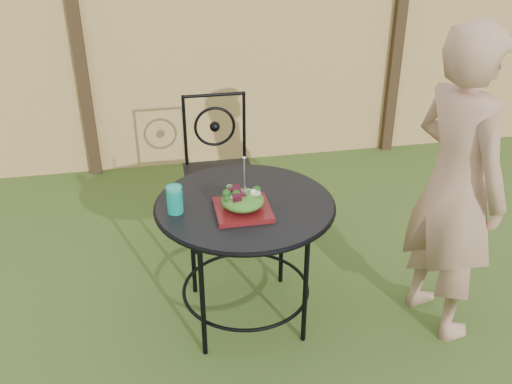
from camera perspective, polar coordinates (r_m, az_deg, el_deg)
ground at (r=3.30m, az=5.95°, el=-12.32°), size 60.00×60.00×0.00m
fence at (r=4.80m, az=-1.09°, el=13.84°), size 8.00×0.12×1.90m
patio_table at (r=2.96m, az=-1.10°, el=-3.38°), size 0.92×0.92×0.72m
patio_chair at (r=3.79m, az=-3.74°, el=2.66°), size 0.46×0.46×0.95m
diner at (r=2.99m, az=19.33°, el=0.50°), size 0.52×0.67×1.64m
salad_plate at (r=2.80m, az=-1.33°, el=-1.78°), size 0.27×0.27×0.02m
salad at (r=2.77m, az=-1.35°, el=-0.85°), size 0.21×0.21×0.08m
fork at (r=2.71m, az=-1.17°, el=1.57°), size 0.01×0.01×0.18m
drinking_glass at (r=2.79m, az=-8.13°, el=-0.75°), size 0.08×0.08×0.14m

